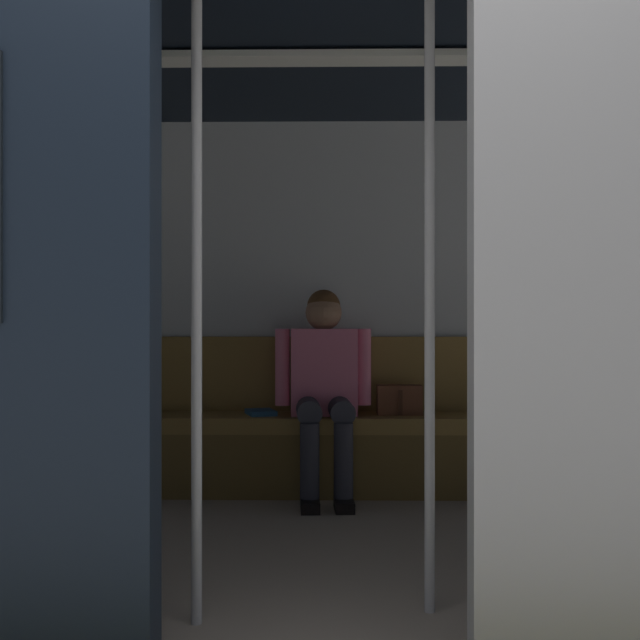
{
  "coord_description": "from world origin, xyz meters",
  "views": [
    {
      "loc": [
        -0.07,
        2.41,
        1.0
      ],
      "look_at": [
        0.0,
        -1.36,
        1.01
      ],
      "focal_mm": 47.09,
      "sensor_mm": 36.0,
      "label": 1
    }
  ],
  "objects": [
    {
      "name": "handbag",
      "position": [
        -0.44,
        -2.49,
        0.54
      ],
      "size": [
        0.26,
        0.15,
        0.17
      ],
      "color": "brown",
      "rests_on": "bench_seat"
    },
    {
      "name": "grab_pole_door",
      "position": [
        0.39,
        -0.35,
        1.1
      ],
      "size": [
        0.04,
        0.04,
        2.2
      ],
      "primitive_type": "cylinder",
      "color": "silver",
      "rests_on": "ground_plane"
    },
    {
      "name": "bench_seat",
      "position": [
        0.0,
        -2.42,
        0.35
      ],
      "size": [
        2.6,
        0.44,
        0.46
      ],
      "color": "olive",
      "rests_on": "ground_plane"
    },
    {
      "name": "train_car",
      "position": [
        0.05,
        -1.29,
        1.56
      ],
      "size": [
        6.4,
        2.93,
        2.34
      ],
      "color": "silver",
      "rests_on": "ground_plane"
    },
    {
      "name": "grab_pole_far",
      "position": [
        -0.39,
        -0.48,
        1.1
      ],
      "size": [
        0.04,
        0.04,
        2.2
      ],
      "primitive_type": "cylinder",
      "color": "silver",
      "rests_on": "ground_plane"
    },
    {
      "name": "person_seated",
      "position": [
        -0.0,
        -2.37,
        0.68
      ],
      "size": [
        0.55,
        0.69,
        1.19
      ],
      "color": "pink",
      "rests_on": "ground_plane"
    },
    {
      "name": "book",
      "position": [
        0.37,
        -2.46,
        0.47
      ],
      "size": [
        0.21,
        0.25,
        0.03
      ],
      "primitive_type": "cube",
      "rotation": [
        0.0,
        0.0,
        0.29
      ],
      "color": "#26598C",
      "rests_on": "bench_seat"
    }
  ]
}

